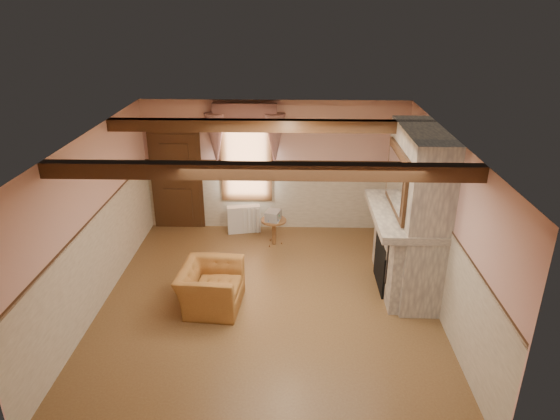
{
  "coord_description": "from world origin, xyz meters",
  "views": [
    {
      "loc": [
        0.4,
        -7.06,
        4.66
      ],
      "look_at": [
        0.17,
        0.8,
        1.33
      ],
      "focal_mm": 32.0,
      "sensor_mm": 36.0,
      "label": 1
    }
  ],
  "objects_px": {
    "side_table": "(274,232)",
    "mantel_clock": "(398,193)",
    "radiator": "(244,219)",
    "bowl": "(404,208)",
    "armchair": "(211,287)",
    "oil_lamp": "(403,198)"
  },
  "relations": [
    {
      "from": "armchair",
      "to": "oil_lamp",
      "type": "bearing_deg",
      "value": -68.67
    },
    {
      "from": "armchair",
      "to": "oil_lamp",
      "type": "distance_m",
      "value": 3.53
    },
    {
      "from": "armchair",
      "to": "side_table",
      "type": "xyz_separation_m",
      "value": [
        0.93,
        2.27,
        -0.08
      ]
    },
    {
      "from": "armchair",
      "to": "radiator",
      "type": "height_order",
      "value": "armchair"
    },
    {
      "from": "side_table",
      "to": "radiator",
      "type": "xyz_separation_m",
      "value": [
        -0.67,
        0.56,
        0.02
      ]
    },
    {
      "from": "bowl",
      "to": "side_table",
      "type": "bearing_deg",
      "value": 146.16
    },
    {
      "from": "side_table",
      "to": "bowl",
      "type": "distance_m",
      "value": 2.94
    },
    {
      "from": "armchair",
      "to": "mantel_clock",
      "type": "relative_size",
      "value": 4.5
    },
    {
      "from": "bowl",
      "to": "mantel_clock",
      "type": "bearing_deg",
      "value": 90.0
    },
    {
      "from": "side_table",
      "to": "mantel_clock",
      "type": "bearing_deg",
      "value": -22.75
    },
    {
      "from": "radiator",
      "to": "armchair",
      "type": "bearing_deg",
      "value": -107.32
    },
    {
      "from": "radiator",
      "to": "bowl",
      "type": "bearing_deg",
      "value": -47.29
    },
    {
      "from": "bowl",
      "to": "armchair",
      "type": "bearing_deg",
      "value": -166.28
    },
    {
      "from": "bowl",
      "to": "mantel_clock",
      "type": "distance_m",
      "value": 0.57
    },
    {
      "from": "bowl",
      "to": "radiator",
      "type": "bearing_deg",
      "value": 144.65
    },
    {
      "from": "radiator",
      "to": "mantel_clock",
      "type": "xyz_separation_m",
      "value": [
        2.9,
        -1.5,
        1.22
      ]
    },
    {
      "from": "mantel_clock",
      "to": "oil_lamp",
      "type": "bearing_deg",
      "value": -90.0
    },
    {
      "from": "armchair",
      "to": "radiator",
      "type": "relative_size",
      "value": 1.54
    },
    {
      "from": "radiator",
      "to": "mantel_clock",
      "type": "height_order",
      "value": "mantel_clock"
    },
    {
      "from": "oil_lamp",
      "to": "side_table",
      "type": "bearing_deg",
      "value": 149.53
    },
    {
      "from": "armchair",
      "to": "mantel_clock",
      "type": "bearing_deg",
      "value": -62.64
    },
    {
      "from": "oil_lamp",
      "to": "bowl",
      "type": "bearing_deg",
      "value": -90.0
    }
  ]
}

